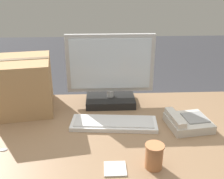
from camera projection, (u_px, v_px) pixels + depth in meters
The scene contains 6 objects.
monitor at pixel (110, 76), 1.58m from camera, with size 0.52×0.22×0.43m.
keyboard at pixel (114, 123), 1.40m from camera, with size 0.47×0.20×0.03m.
desk_phone at pixel (187, 122), 1.38m from camera, with size 0.23×0.22×0.07m.
paper_cup_right at pixel (154, 156), 1.07m from camera, with size 0.08×0.08×0.11m.
cardboard_box at pixel (24, 84), 1.53m from camera, with size 0.37×0.40×0.31m.
sticky_note_pad at pixel (115, 169), 1.07m from camera, with size 0.09×0.09×0.01m.
Camera 1 is at (-0.09, -1.19, 1.44)m, focal length 42.00 mm.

